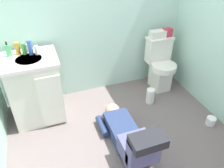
# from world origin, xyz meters

# --- Properties ---
(ground_plane) EXTENTS (2.99, 3.16, 0.04)m
(ground_plane) POSITION_xyz_m (0.00, 0.00, -0.02)
(ground_plane) COLOR #6B5D5C
(wall_back) EXTENTS (2.65, 0.08, 2.40)m
(wall_back) POSITION_xyz_m (0.00, 1.12, 1.20)
(wall_back) COLOR #ABD2C1
(wall_back) RESTS_ON ground_plane
(toilet) EXTENTS (0.36, 0.46, 0.75)m
(toilet) POSITION_xyz_m (0.89, 0.82, 0.37)
(toilet) COLOR silver
(toilet) RESTS_ON ground_plane
(vanity_cabinet) EXTENTS (0.60, 0.53, 0.82)m
(vanity_cabinet) POSITION_xyz_m (-0.83, 0.74, 0.42)
(vanity_cabinet) COLOR silver
(vanity_cabinet) RESTS_ON ground_plane
(faucet) EXTENTS (0.02, 0.02, 0.10)m
(faucet) POSITION_xyz_m (-0.83, 0.88, 0.87)
(faucet) COLOR silver
(faucet) RESTS_ON vanity_cabinet
(person_plumber) EXTENTS (0.39, 1.06, 0.52)m
(person_plumber) POSITION_xyz_m (0.00, -0.11, 0.18)
(person_plumber) COLOR navy
(person_plumber) RESTS_ON ground_plane
(tissue_box) EXTENTS (0.22, 0.11, 0.10)m
(tissue_box) POSITION_xyz_m (0.85, 0.91, 0.80)
(tissue_box) COLOR silver
(tissue_box) RESTS_ON toilet
(toiletry_bag) EXTENTS (0.12, 0.09, 0.11)m
(toiletry_bag) POSITION_xyz_m (1.00, 0.91, 0.81)
(toiletry_bag) COLOR #B22D3F
(toiletry_bag) RESTS_ON toilet
(soap_dispenser) EXTENTS (0.06, 0.06, 0.17)m
(soap_dispenser) POSITION_xyz_m (-1.02, 0.86, 0.89)
(soap_dispenser) COLOR #47A361
(soap_dispenser) RESTS_ON vanity_cabinet
(bottle_amber) EXTENTS (0.05, 0.05, 0.14)m
(bottle_amber) POSITION_xyz_m (-0.93, 0.87, 0.89)
(bottle_amber) COLOR #C18529
(bottle_amber) RESTS_ON vanity_cabinet
(bottle_green) EXTENTS (0.05, 0.05, 0.13)m
(bottle_green) POSITION_xyz_m (-0.86, 0.86, 0.89)
(bottle_green) COLOR #50A345
(bottle_green) RESTS_ON vanity_cabinet
(bottle_blue) EXTENTS (0.05, 0.05, 0.17)m
(bottle_blue) POSITION_xyz_m (-0.79, 0.82, 0.90)
(bottle_blue) COLOR #3B60B8
(bottle_blue) RESTS_ON vanity_cabinet
(bottle_white) EXTENTS (0.04, 0.04, 0.10)m
(bottle_white) POSITION_xyz_m (-0.73, 0.80, 0.87)
(bottle_white) COLOR white
(bottle_white) RESTS_ON vanity_cabinet
(paper_towel_roll) EXTENTS (0.11, 0.11, 0.21)m
(paper_towel_roll) POSITION_xyz_m (0.59, 0.50, 0.11)
(paper_towel_roll) COLOR white
(paper_towel_roll) RESTS_ON ground_plane
(toilet_paper_roll) EXTENTS (0.11, 0.11, 0.10)m
(toilet_paper_roll) POSITION_xyz_m (1.08, -0.13, 0.05)
(toilet_paper_roll) COLOR white
(toilet_paper_roll) RESTS_ON ground_plane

